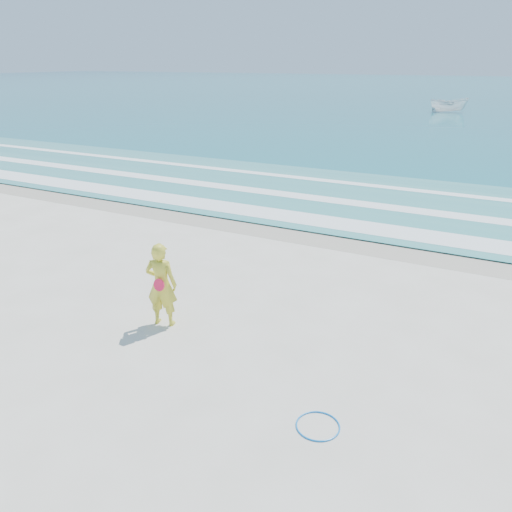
% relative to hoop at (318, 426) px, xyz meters
% --- Properties ---
extents(ground, '(400.00, 400.00, 0.00)m').
position_rel_hoop_xyz_m(ground, '(-3.86, -0.09, -0.01)').
color(ground, silver).
rests_on(ground, ground).
extents(wet_sand, '(400.00, 2.40, 0.00)m').
position_rel_hoop_xyz_m(wet_sand, '(-3.86, 8.91, -0.01)').
color(wet_sand, '#B2A893').
rests_on(wet_sand, ground).
extents(ocean, '(400.00, 190.00, 0.04)m').
position_rel_hoop_xyz_m(ocean, '(-3.86, 104.91, 0.01)').
color(ocean, '#19727F').
rests_on(ocean, ground).
extents(shallow, '(400.00, 10.00, 0.01)m').
position_rel_hoop_xyz_m(shallow, '(-3.86, 13.91, 0.03)').
color(shallow, '#59B7AD').
rests_on(shallow, ocean).
extents(foam_near, '(400.00, 1.40, 0.01)m').
position_rel_hoop_xyz_m(foam_near, '(-3.86, 10.21, 0.04)').
color(foam_near, white).
rests_on(foam_near, shallow).
extents(foam_mid, '(400.00, 0.90, 0.01)m').
position_rel_hoop_xyz_m(foam_mid, '(-3.86, 13.11, 0.04)').
color(foam_mid, white).
rests_on(foam_mid, shallow).
extents(foam_far, '(400.00, 0.60, 0.01)m').
position_rel_hoop_xyz_m(foam_far, '(-3.86, 16.41, 0.04)').
color(foam_far, white).
rests_on(foam_far, shallow).
extents(hoop, '(0.81, 0.81, 0.03)m').
position_rel_hoop_xyz_m(hoop, '(0.00, 0.00, 0.00)').
color(hoop, blue).
rests_on(hoop, ground).
extents(boat, '(4.30, 2.85, 1.55)m').
position_rel_hoop_xyz_m(boat, '(-5.23, 54.56, 0.80)').
color(boat, white).
rests_on(boat, ocean).
extents(woman, '(0.78, 0.61, 1.90)m').
position_rel_hoop_xyz_m(woman, '(-4.23, 1.59, 0.94)').
color(woman, gold).
rests_on(woman, ground).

